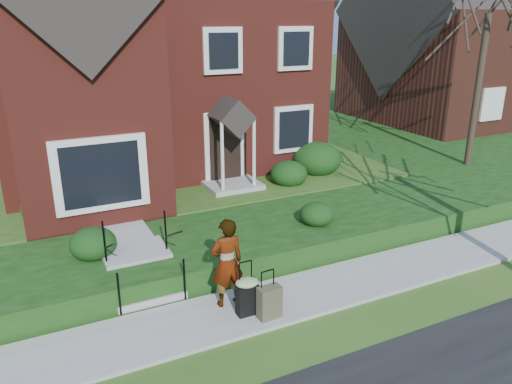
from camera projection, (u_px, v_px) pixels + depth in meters
ground at (285, 301)px, 10.23m from camera, size 120.00×120.00×0.00m
sidewalk at (285, 299)px, 10.22m from camera, size 60.00×1.60×0.08m
terrace at (241, 148)px, 21.03m from camera, size 44.00×20.00×0.60m
walkway at (111, 212)px, 13.22m from camera, size 1.20×6.00×0.06m
main_house at (141, 25)px, 16.55m from camera, size 10.40×10.20×9.40m
neighbour_house at (462, 23)px, 24.47m from camera, size 9.40×8.00×9.20m
front_steps at (140, 267)px, 10.60m from camera, size 1.40×2.02×1.50m
foundation_shrubs at (224, 179)px, 14.39m from camera, size 9.87×4.98×1.15m
woman at (227, 263)px, 9.68m from camera, size 0.67×0.44×1.83m
suitcase_black at (247, 294)px, 9.51m from camera, size 0.46×0.37×1.10m
suitcase_olive at (269, 302)px, 9.43m from camera, size 0.46×0.28×0.97m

